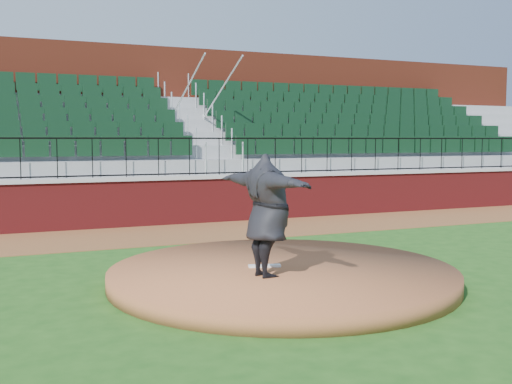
# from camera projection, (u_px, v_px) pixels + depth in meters

# --- Properties ---
(ground) EXTENTS (90.00, 90.00, 0.00)m
(ground) POSITION_uv_depth(u_px,v_px,m) (292.00, 278.00, 10.06)
(ground) COLOR #204E16
(ground) RESTS_ON ground
(warning_track) EXTENTS (34.00, 3.20, 0.01)m
(warning_track) POSITION_uv_depth(u_px,v_px,m) (193.00, 232.00, 14.99)
(warning_track) COLOR brown
(warning_track) RESTS_ON ground
(field_wall) EXTENTS (34.00, 0.35, 1.20)m
(field_wall) POSITION_uv_depth(u_px,v_px,m) (175.00, 202.00, 16.41)
(field_wall) COLOR maroon
(field_wall) RESTS_ON ground
(wall_cap) EXTENTS (34.00, 0.45, 0.10)m
(wall_cap) POSITION_uv_depth(u_px,v_px,m) (174.00, 178.00, 16.35)
(wall_cap) COLOR #B7B7B7
(wall_cap) RESTS_ON field_wall
(wall_railing) EXTENTS (34.00, 0.05, 1.00)m
(wall_railing) POSITION_uv_depth(u_px,v_px,m) (174.00, 157.00, 16.30)
(wall_railing) COLOR black
(wall_railing) RESTS_ON wall_cap
(seating_stands) EXTENTS (34.00, 5.10, 4.60)m
(seating_stands) POSITION_uv_depth(u_px,v_px,m) (150.00, 138.00, 18.75)
(seating_stands) COLOR gray
(seating_stands) RESTS_ON ground
(concourse_wall) EXTENTS (34.00, 0.50, 5.50)m
(concourse_wall) POSITION_uv_depth(u_px,v_px,m) (130.00, 125.00, 21.27)
(concourse_wall) COLOR maroon
(concourse_wall) RESTS_ON ground
(pitchers_mound) EXTENTS (5.47, 5.47, 0.25)m
(pitchers_mound) POSITION_uv_depth(u_px,v_px,m) (282.00, 275.00, 9.70)
(pitchers_mound) COLOR brown
(pitchers_mound) RESTS_ON ground
(pitching_rubber) EXTENTS (0.53, 0.26, 0.03)m
(pitching_rubber) POSITION_uv_depth(u_px,v_px,m) (265.00, 266.00, 9.72)
(pitching_rubber) COLOR white
(pitching_rubber) RESTS_ON pitchers_mound
(pitcher) EXTENTS (0.95, 2.30, 1.81)m
(pitcher) POSITION_uv_depth(u_px,v_px,m) (267.00, 216.00, 8.97)
(pitcher) COLOR black
(pitcher) RESTS_ON pitchers_mound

